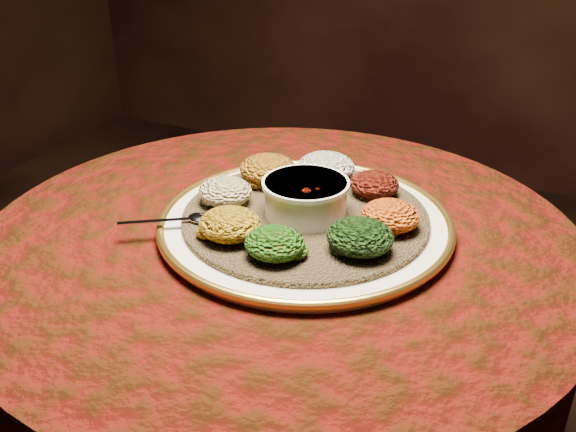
% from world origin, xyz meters
% --- Properties ---
extents(table, '(0.96, 0.96, 0.73)m').
position_xyz_m(table, '(0.00, 0.00, 0.55)').
color(table, black).
rests_on(table, ground).
extents(platter, '(0.49, 0.49, 0.02)m').
position_xyz_m(platter, '(0.03, 0.03, 0.75)').
color(platter, white).
rests_on(platter, table).
extents(injera, '(0.49, 0.49, 0.01)m').
position_xyz_m(injera, '(0.03, 0.03, 0.76)').
color(injera, brown).
rests_on(injera, platter).
extents(stew_bowl, '(0.14, 0.14, 0.06)m').
position_xyz_m(stew_bowl, '(0.03, 0.03, 0.79)').
color(stew_bowl, white).
rests_on(stew_bowl, injera).
extents(spoon, '(0.13, 0.09, 0.01)m').
position_xyz_m(spoon, '(-0.12, -0.07, 0.77)').
color(spoon, silver).
rests_on(spoon, injera).
extents(portion_ayib, '(0.10, 0.10, 0.05)m').
position_xyz_m(portion_ayib, '(0.01, 0.16, 0.79)').
color(portion_ayib, silver).
rests_on(portion_ayib, injera).
extents(portion_kitfo, '(0.08, 0.08, 0.04)m').
position_xyz_m(portion_kitfo, '(0.11, 0.14, 0.78)').
color(portion_kitfo, black).
rests_on(portion_kitfo, injera).
extents(portion_tikil, '(0.09, 0.08, 0.04)m').
position_xyz_m(portion_tikil, '(0.17, 0.04, 0.78)').
color(portion_tikil, '#B96E0F').
rests_on(portion_tikil, injera).
extents(portion_gomen, '(0.10, 0.09, 0.05)m').
position_xyz_m(portion_gomen, '(0.15, -0.04, 0.79)').
color(portion_gomen, black).
rests_on(portion_gomen, injera).
extents(portion_mixveg, '(0.09, 0.08, 0.04)m').
position_xyz_m(portion_mixveg, '(0.04, -0.11, 0.78)').
color(portion_mixveg, '#8F3209').
rests_on(portion_mixveg, injera).
extents(portion_kik, '(0.09, 0.09, 0.04)m').
position_xyz_m(portion_kik, '(-0.04, -0.09, 0.78)').
color(portion_kik, '#A7790E').
rests_on(portion_kik, injera).
extents(portion_timatim, '(0.09, 0.08, 0.04)m').
position_xyz_m(portion_timatim, '(-0.10, 0.01, 0.78)').
color(portion_timatim, maroon).
rests_on(portion_timatim, injera).
extents(portion_shiro, '(0.10, 0.10, 0.05)m').
position_xyz_m(portion_shiro, '(-0.08, 0.11, 0.79)').
color(portion_shiro, '#865B10').
rests_on(portion_shiro, injera).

